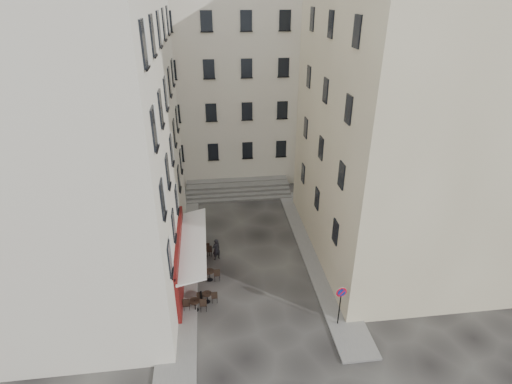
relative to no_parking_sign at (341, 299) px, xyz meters
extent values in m
plane|color=black|center=(-4.02, 3.51, -1.82)|extent=(90.00, 90.00, 0.00)
cube|color=slate|center=(-8.52, 7.51, -1.76)|extent=(2.00, 22.00, 0.12)
cube|color=slate|center=(0.48, 6.51, -1.76)|extent=(2.00, 18.00, 0.12)
cube|color=beige|center=(-14.52, 6.51, 8.18)|extent=(12.00, 16.00, 20.00)
cube|color=#BAAC8A|center=(6.48, 7.01, 7.18)|extent=(12.00, 14.00, 18.00)
cube|color=beige|center=(-5.02, 22.51, 7.18)|extent=(18.00, 10.00, 18.00)
cube|color=#470E0A|center=(-8.44, 4.51, -0.07)|extent=(0.25, 7.00, 3.50)
cube|color=black|center=(-8.40, 4.51, -0.42)|extent=(0.06, 3.85, 2.00)
cube|color=silver|center=(-7.62, 4.51, 1.13)|extent=(1.58, 7.30, 0.41)
cube|color=#5A5855|center=(-4.02, 15.41, -1.72)|extent=(9.00, 1.80, 0.20)
cube|color=#5A5855|center=(-4.02, 15.86, -1.52)|extent=(9.00, 1.80, 0.20)
cube|color=#5A5855|center=(-4.02, 16.31, -1.32)|extent=(9.00, 1.80, 0.20)
cube|color=#5A5855|center=(-4.02, 16.76, -1.12)|extent=(9.00, 1.80, 0.20)
cylinder|color=black|center=(-7.27, 2.51, -1.37)|extent=(0.10, 0.10, 0.90)
sphere|color=black|center=(-7.27, 2.51, -0.90)|extent=(0.12, 0.12, 0.12)
cylinder|color=black|center=(-7.27, 6.01, -1.37)|extent=(0.10, 0.10, 0.90)
sphere|color=black|center=(-7.27, 6.01, -0.90)|extent=(0.12, 0.12, 0.12)
cylinder|color=black|center=(-7.27, 9.51, -1.37)|extent=(0.10, 0.10, 0.90)
sphere|color=black|center=(-7.27, 9.51, -0.90)|extent=(0.12, 0.12, 0.12)
cylinder|color=black|center=(0.00, 0.01, -0.56)|extent=(0.06, 0.06, 2.53)
cylinder|color=red|center=(0.00, 0.00, 0.46)|extent=(0.59, 0.08, 0.59)
cylinder|color=navy|center=(0.00, -0.02, 0.46)|extent=(0.43, 0.07, 0.43)
cube|color=red|center=(0.00, -0.05, 0.46)|extent=(0.34, 0.06, 0.34)
cylinder|color=black|center=(-7.62, 2.01, -1.75)|extent=(0.37, 0.37, 0.02)
cylinder|color=black|center=(-7.62, 2.01, -1.41)|extent=(0.05, 0.05, 0.72)
cylinder|color=black|center=(-7.62, 2.01, -1.08)|extent=(0.62, 0.62, 0.04)
cube|color=black|center=(-7.16, 2.01, -1.36)|extent=(0.39, 0.39, 0.92)
cube|color=black|center=(-8.08, 2.11, -1.36)|extent=(0.39, 0.39, 0.92)
cylinder|color=black|center=(-6.93, 2.60, -1.76)|extent=(0.33, 0.33, 0.02)
cylinder|color=black|center=(-6.93, 2.60, -1.45)|extent=(0.05, 0.05, 0.64)
cylinder|color=black|center=(-6.93, 2.60, -1.16)|extent=(0.55, 0.55, 0.04)
cube|color=black|center=(-6.52, 2.60, -1.41)|extent=(0.35, 0.35, 0.83)
cube|color=black|center=(-7.35, 2.69, -1.41)|extent=(0.35, 0.35, 0.83)
cylinder|color=black|center=(-6.75, 4.54, -1.75)|extent=(0.36, 0.36, 0.02)
cylinder|color=black|center=(-6.75, 4.54, -1.42)|extent=(0.05, 0.05, 0.70)
cylinder|color=black|center=(-6.75, 4.54, -1.10)|extent=(0.60, 0.60, 0.04)
cube|color=black|center=(-6.30, 4.54, -1.37)|extent=(0.38, 0.38, 0.90)
cube|color=black|center=(-7.20, 4.64, -1.37)|extent=(0.38, 0.38, 0.90)
cylinder|color=black|center=(-7.17, 7.13, -1.75)|extent=(0.35, 0.35, 0.02)
cylinder|color=black|center=(-7.17, 7.13, -1.43)|extent=(0.05, 0.05, 0.69)
cylinder|color=black|center=(-7.17, 7.13, -1.11)|extent=(0.59, 0.59, 0.04)
cube|color=black|center=(-6.73, 7.13, -1.38)|extent=(0.37, 0.37, 0.89)
cube|color=black|center=(-7.61, 7.23, -1.38)|extent=(0.37, 0.37, 0.89)
cylinder|color=black|center=(-7.40, 7.30, -1.74)|extent=(0.40, 0.40, 0.02)
cylinder|color=black|center=(-7.40, 7.30, -1.38)|extent=(0.06, 0.06, 0.78)
cylinder|color=black|center=(-7.40, 7.30, -1.02)|extent=(0.67, 0.67, 0.04)
cube|color=black|center=(-6.90, 7.30, -1.32)|extent=(0.42, 0.42, 1.00)
cube|color=black|center=(-7.90, 7.41, -1.32)|extent=(0.42, 0.42, 1.00)
imported|color=black|center=(-6.26, 6.72, -1.03)|extent=(0.69, 0.62, 1.58)
camera|label=1|loc=(-6.32, -15.21, 14.39)|focal=28.00mm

